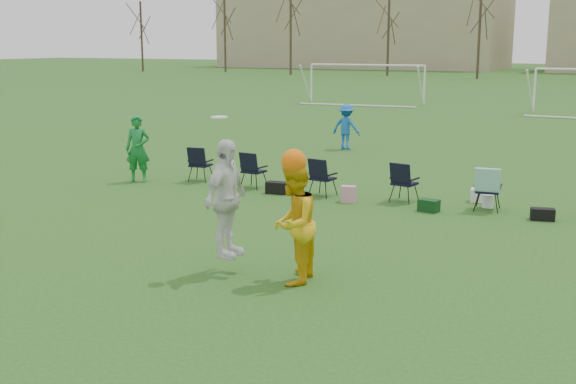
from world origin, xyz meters
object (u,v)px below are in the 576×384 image
Objects in this scene: center_contest at (264,211)px; fielder_blue at (346,127)px; fielder_green_near at (138,149)px; goal_left at (366,73)px.

fielder_blue is at bearing 107.71° from center_contest.
goal_left is at bearing 74.02° from fielder_green_near.
fielder_blue is at bearing 48.14° from fielder_green_near.
fielder_blue is 19.88m from goal_left.
center_contest is at bearing 109.95° from fielder_blue.
goal_left is (-11.03, 32.76, 0.80)m from center_contest.
goal_left is at bearing 108.61° from center_contest.
fielder_blue is 14.72m from center_contest.
center_contest reaches higher than fielder_blue.
fielder_blue is 0.62× the size of center_contest.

